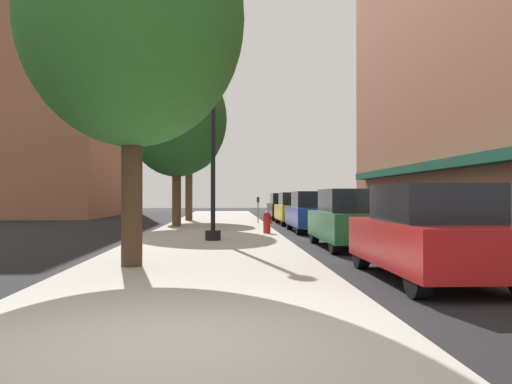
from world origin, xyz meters
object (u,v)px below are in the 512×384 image
(fire_hydrant, at_px, (267,222))
(tree_near, at_px, (189,135))
(car_yellow, at_px, (295,209))
(lamppost, at_px, (213,139))
(car_red, at_px, (430,234))
(car_blue, at_px, (313,212))
(car_green, at_px, (351,219))
(tree_mid, at_px, (132,19))
(parking_meter_near, at_px, (258,206))
(tree_far, at_px, (177,119))
(car_black, at_px, (284,207))

(fire_hydrant, height_order, tree_near, tree_near)
(car_yellow, bearing_deg, fire_hydrant, -105.85)
(lamppost, relative_size, car_red, 1.37)
(lamppost, distance_m, car_blue, 7.00)
(lamppost, distance_m, car_green, 4.82)
(tree_mid, bearing_deg, parking_meter_near, 78.53)
(car_blue, distance_m, car_yellow, 5.72)
(parking_meter_near, xyz_separation_m, tree_near, (-3.71, 3.14, 3.95))
(tree_far, xyz_separation_m, car_yellow, (5.76, 3.35, -4.09))
(lamppost, relative_size, tree_mid, 0.81)
(car_red, bearing_deg, car_green, 91.83)
(lamppost, height_order, car_black, lamppost)
(tree_far, height_order, car_black, tree_far)
(parking_meter_near, xyz_separation_m, car_black, (1.95, 6.06, -0.14))
(tree_near, bearing_deg, parking_meter_near, -40.29)
(car_blue, bearing_deg, tree_mid, -114.00)
(car_yellow, bearing_deg, lamppost, -111.02)
(car_red, bearing_deg, car_yellow, 91.83)
(fire_hydrant, distance_m, tree_far, 7.36)
(fire_hydrant, height_order, car_green, car_green)
(parking_meter_near, xyz_separation_m, car_green, (1.95, -12.04, -0.14))
(lamppost, relative_size, car_green, 1.37)
(car_red, bearing_deg, tree_near, 106.90)
(fire_hydrant, bearing_deg, tree_mid, -109.88)
(tree_mid, distance_m, car_red, 6.82)
(car_green, bearing_deg, car_blue, 90.03)
(fire_hydrant, height_order, car_red, car_red)
(car_blue, height_order, car_black, same)
(fire_hydrant, xyz_separation_m, tree_mid, (-3.26, -9.00, 4.36))
(lamppost, distance_m, car_black, 17.26)
(car_blue, bearing_deg, tree_far, 158.89)
(car_red, height_order, car_black, same)
(tree_mid, distance_m, car_yellow, 18.23)
(fire_hydrant, bearing_deg, lamppost, -121.60)
(lamppost, distance_m, tree_mid, 6.34)
(tree_far, distance_m, car_green, 11.53)
(tree_near, distance_m, tree_far, 6.08)
(fire_hydrant, relative_size, parking_meter_near, 0.60)
(car_blue, relative_size, car_yellow, 1.00)
(lamppost, relative_size, tree_far, 0.80)
(fire_hydrant, xyz_separation_m, tree_near, (-3.61, 10.68, 4.38))
(tree_near, xyz_separation_m, car_black, (5.66, 2.91, -4.09))
(car_red, xyz_separation_m, car_green, (0.00, 5.83, 0.00))
(lamppost, distance_m, tree_far, 8.05)
(tree_near, bearing_deg, car_blue, -56.20)
(parking_meter_near, distance_m, tree_mid, 17.33)
(parking_meter_near, height_order, tree_mid, tree_mid)
(car_blue, height_order, car_yellow, same)
(parking_meter_near, distance_m, car_yellow, 2.00)
(tree_far, bearing_deg, lamppost, -76.49)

